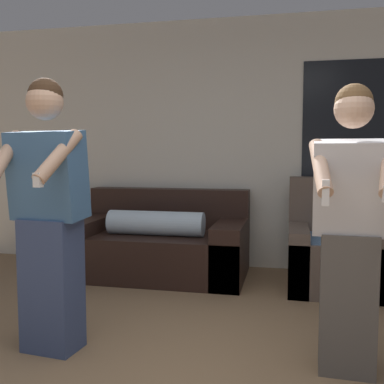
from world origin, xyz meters
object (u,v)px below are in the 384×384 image
at_px(armchair, 336,252).
at_px(couch, 161,245).
at_px(person_left, 49,216).
at_px(side_table, 64,211).
at_px(person_right, 350,230).

bearing_deg(armchair, couch, 177.25).
height_order(armchair, person_left, person_left).
relative_size(armchair, side_table, 1.20).
bearing_deg(side_table, person_left, -63.80).
bearing_deg(person_right, side_table, 144.55).
xyz_separation_m(couch, side_table, (-1.21, 0.23, 0.29)).
distance_m(couch, person_left, 1.97).
height_order(couch, person_right, person_right).
height_order(side_table, person_left, person_left).
height_order(couch, side_table, couch).
bearing_deg(side_table, armchair, -6.16).
bearing_deg(person_left, armchair, 43.38).
bearing_deg(couch, person_right, -47.72).
xyz_separation_m(armchair, side_table, (-2.94, 0.32, 0.26)).
relative_size(armchair, person_right, 0.62).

